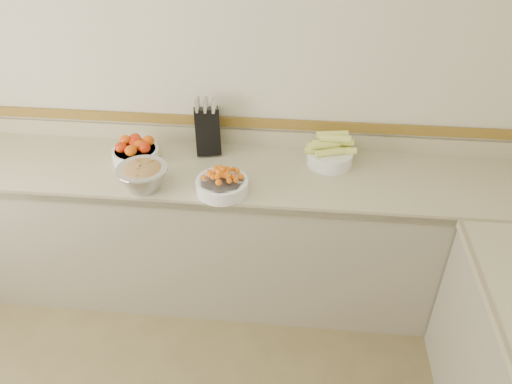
# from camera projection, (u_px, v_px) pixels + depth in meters

# --- Properties ---
(back_wall) EXTENTS (4.00, 0.00, 4.00)m
(back_wall) POSITION_uv_depth(u_px,v_px,m) (207.00, 81.00, 2.86)
(back_wall) COLOR beige
(back_wall) RESTS_ON ground_plane
(counter_back) EXTENTS (4.00, 0.65, 1.08)m
(counter_back) POSITION_uv_depth(u_px,v_px,m) (205.00, 230.00, 3.08)
(counter_back) COLOR #BCB388
(counter_back) RESTS_ON ground_plane
(knife_block) EXTENTS (0.18, 0.20, 0.35)m
(knife_block) POSITION_uv_depth(u_px,v_px,m) (207.00, 130.00, 2.91)
(knife_block) COLOR black
(knife_block) RESTS_ON counter_back
(tomato_bowl) EXTENTS (0.27, 0.27, 0.13)m
(tomato_bowl) POSITION_uv_depth(u_px,v_px,m) (136.00, 151.00, 2.88)
(tomato_bowl) COLOR white
(tomato_bowl) RESTS_ON counter_back
(cherry_tomato_bowl) EXTENTS (0.28, 0.28, 0.15)m
(cherry_tomato_bowl) POSITION_uv_depth(u_px,v_px,m) (222.00, 183.00, 2.62)
(cherry_tomato_bowl) COLOR white
(cherry_tomato_bowl) RESTS_ON counter_back
(corn_bowl) EXTENTS (0.29, 0.27, 0.19)m
(corn_bowl) POSITION_uv_depth(u_px,v_px,m) (330.00, 153.00, 2.84)
(corn_bowl) COLOR white
(corn_bowl) RESTS_ON counter_back
(rhubarb_bowl) EXTENTS (0.27, 0.27, 0.16)m
(rhubarb_bowl) POSITION_uv_depth(u_px,v_px,m) (143.00, 175.00, 2.63)
(rhubarb_bowl) COLOR #B2B2BA
(rhubarb_bowl) RESTS_ON counter_back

